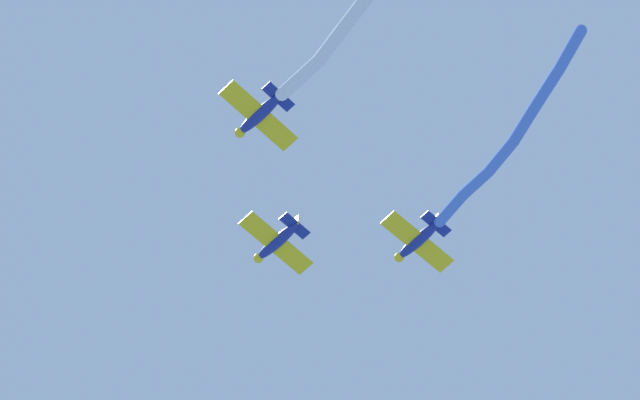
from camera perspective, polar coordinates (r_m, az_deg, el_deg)
airplane_lead at (r=91.96m, az=-1.99°, el=-1.93°), size 4.84×6.21×1.58m
airplane_left_wing at (r=87.11m, az=-2.78°, el=3.89°), size 4.85×6.22×1.58m
airplane_right_wing at (r=92.47m, az=4.46°, el=-1.86°), size 4.83×6.15×1.58m
smoke_trail_right_wing at (r=88.46m, az=8.69°, el=2.95°), size 13.65×12.50×1.74m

